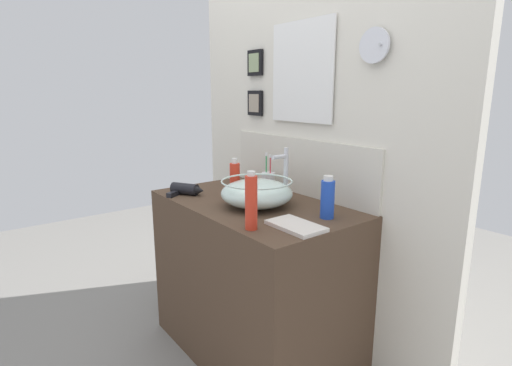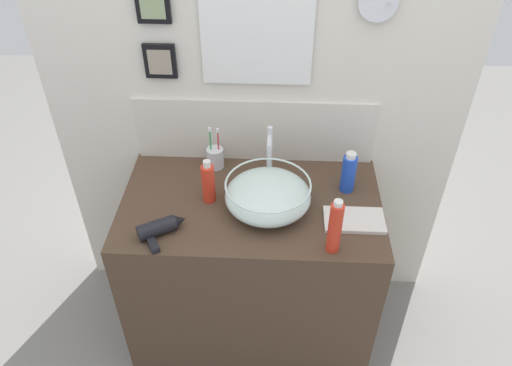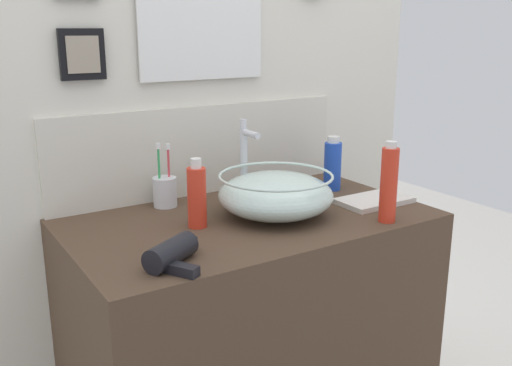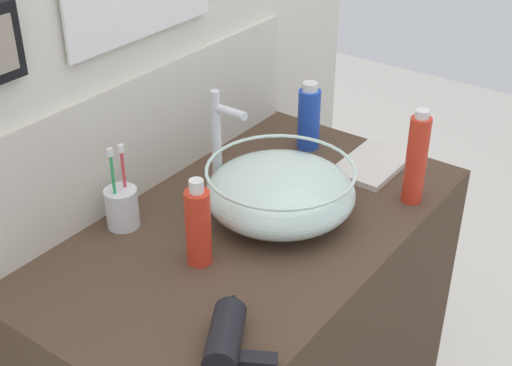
{
  "view_description": "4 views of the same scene",
  "coord_description": "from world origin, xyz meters",
  "px_view_note": "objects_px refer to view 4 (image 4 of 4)",
  "views": [
    {
      "loc": [
        1.51,
        -1.14,
        1.35
      ],
      "look_at": [
        0.02,
        0.0,
        0.92
      ],
      "focal_mm": 28.0,
      "sensor_mm": 36.0,
      "label": 1
    },
    {
      "loc": [
        0.09,
        -1.51,
        2.16
      ],
      "look_at": [
        0.02,
        0.0,
        0.92
      ],
      "focal_mm": 35.0,
      "sensor_mm": 36.0,
      "label": 2
    },
    {
      "loc": [
        -0.84,
        -1.35,
        1.36
      ],
      "look_at": [
        0.02,
        0.0,
        0.92
      ],
      "focal_mm": 40.0,
      "sensor_mm": 36.0,
      "label": 3
    },
    {
      "loc": [
        -1.06,
        -0.79,
        1.72
      ],
      "look_at": [
        0.02,
        0.0,
        0.92
      ],
      "focal_mm": 50.0,
      "sensor_mm": 36.0,
      "label": 4
    }
  ],
  "objects_px": {
    "hair_drier": "(229,333)",
    "lotion_bottle": "(416,159)",
    "hand_towel": "(374,163)",
    "spray_bottle": "(309,117)",
    "toothbrush_cup": "(122,207)",
    "shampoo_bottle": "(198,226)",
    "faucet": "(219,138)",
    "glass_bowl_sink": "(280,191)"
  },
  "relations": [
    {
      "from": "glass_bowl_sink",
      "to": "spray_bottle",
      "type": "xyz_separation_m",
      "value": [
        0.32,
        0.13,
        0.02
      ]
    },
    {
      "from": "spray_bottle",
      "to": "hand_towel",
      "type": "bearing_deg",
      "value": -86.17
    },
    {
      "from": "faucet",
      "to": "shampoo_bottle",
      "type": "height_order",
      "value": "faucet"
    },
    {
      "from": "toothbrush_cup",
      "to": "shampoo_bottle",
      "type": "bearing_deg",
      "value": -90.23
    },
    {
      "from": "faucet",
      "to": "toothbrush_cup",
      "type": "relative_size",
      "value": 1.31
    },
    {
      "from": "hair_drier",
      "to": "spray_bottle",
      "type": "distance_m",
      "value": 0.78
    },
    {
      "from": "faucet",
      "to": "toothbrush_cup",
      "type": "xyz_separation_m",
      "value": [
        -0.24,
        0.09,
        -0.1
      ]
    },
    {
      "from": "spray_bottle",
      "to": "faucet",
      "type": "bearing_deg",
      "value": 172.68
    },
    {
      "from": "glass_bowl_sink",
      "to": "hair_drier",
      "type": "relative_size",
      "value": 1.78
    },
    {
      "from": "toothbrush_cup",
      "to": "hand_towel",
      "type": "height_order",
      "value": "toothbrush_cup"
    },
    {
      "from": "hair_drier",
      "to": "toothbrush_cup",
      "type": "distance_m",
      "value": 0.45
    },
    {
      "from": "shampoo_bottle",
      "to": "toothbrush_cup",
      "type": "bearing_deg",
      "value": 89.77
    },
    {
      "from": "hair_drier",
      "to": "hand_towel",
      "type": "distance_m",
      "value": 0.74
    },
    {
      "from": "glass_bowl_sink",
      "to": "faucet",
      "type": "height_order",
      "value": "faucet"
    },
    {
      "from": "spray_bottle",
      "to": "toothbrush_cup",
      "type": "bearing_deg",
      "value": 166.93
    },
    {
      "from": "glass_bowl_sink",
      "to": "toothbrush_cup",
      "type": "distance_m",
      "value": 0.35
    },
    {
      "from": "faucet",
      "to": "lotion_bottle",
      "type": "bearing_deg",
      "value": -57.91
    },
    {
      "from": "hair_drier",
      "to": "lotion_bottle",
      "type": "relative_size",
      "value": 0.81
    },
    {
      "from": "shampoo_bottle",
      "to": "spray_bottle",
      "type": "xyz_separation_m",
      "value": [
        0.56,
        0.09,
        -0.0
      ]
    },
    {
      "from": "lotion_bottle",
      "to": "spray_bottle",
      "type": "bearing_deg",
      "value": 76.5
    },
    {
      "from": "spray_bottle",
      "to": "hair_drier",
      "type": "bearing_deg",
      "value": -157.79
    },
    {
      "from": "hair_drier",
      "to": "shampoo_bottle",
      "type": "height_order",
      "value": "shampoo_bottle"
    },
    {
      "from": "hair_drier",
      "to": "shampoo_bottle",
      "type": "relative_size",
      "value": 0.97
    },
    {
      "from": "hair_drier",
      "to": "hand_towel",
      "type": "bearing_deg",
      "value": 7.83
    },
    {
      "from": "glass_bowl_sink",
      "to": "spray_bottle",
      "type": "relative_size",
      "value": 1.83
    },
    {
      "from": "lotion_bottle",
      "to": "shampoo_bottle",
      "type": "bearing_deg",
      "value": 152.4
    },
    {
      "from": "glass_bowl_sink",
      "to": "lotion_bottle",
      "type": "height_order",
      "value": "lotion_bottle"
    },
    {
      "from": "glass_bowl_sink",
      "to": "lotion_bottle",
      "type": "distance_m",
      "value": 0.32
    },
    {
      "from": "toothbrush_cup",
      "to": "lotion_bottle",
      "type": "bearing_deg",
      "value": -44.73
    },
    {
      "from": "spray_bottle",
      "to": "hand_towel",
      "type": "xyz_separation_m",
      "value": [
        0.01,
        -0.19,
        -0.08
      ]
    },
    {
      "from": "faucet",
      "to": "spray_bottle",
      "type": "bearing_deg",
      "value": -7.32
    },
    {
      "from": "toothbrush_cup",
      "to": "spray_bottle",
      "type": "xyz_separation_m",
      "value": [
        0.56,
        -0.13,
        0.04
      ]
    },
    {
      "from": "shampoo_bottle",
      "to": "lotion_bottle",
      "type": "bearing_deg",
      "value": -27.6
    },
    {
      "from": "hair_drier",
      "to": "toothbrush_cup",
      "type": "xyz_separation_m",
      "value": [
        0.16,
        0.42,
        0.02
      ]
    },
    {
      "from": "hair_drier",
      "to": "spray_bottle",
      "type": "height_order",
      "value": "spray_bottle"
    },
    {
      "from": "faucet",
      "to": "hand_towel",
      "type": "relative_size",
      "value": 1.13
    },
    {
      "from": "faucet",
      "to": "hair_drier",
      "type": "height_order",
      "value": "faucet"
    },
    {
      "from": "spray_bottle",
      "to": "hand_towel",
      "type": "height_order",
      "value": "spray_bottle"
    },
    {
      "from": "lotion_bottle",
      "to": "hand_towel",
      "type": "bearing_deg",
      "value": 57.58
    },
    {
      "from": "glass_bowl_sink",
      "to": "shampoo_bottle",
      "type": "relative_size",
      "value": 1.73
    },
    {
      "from": "glass_bowl_sink",
      "to": "lotion_bottle",
      "type": "relative_size",
      "value": 1.45
    },
    {
      "from": "shampoo_bottle",
      "to": "glass_bowl_sink",
      "type": "bearing_deg",
      "value": -9.16
    }
  ]
}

